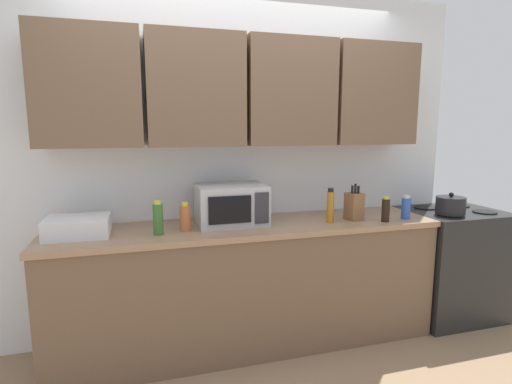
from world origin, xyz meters
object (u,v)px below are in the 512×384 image
at_px(kettle, 450,205).
at_px(dish_rack, 78,227).
at_px(stove_range, 450,263).
at_px(bottle_spice_jar, 185,218).
at_px(bottle_amber_vinegar, 330,206).
at_px(knife_block, 354,206).
at_px(bottle_green_oil, 158,219).
at_px(bottle_soy_dark, 386,210).
at_px(bottle_blue_cleaner, 406,208).
at_px(microwave, 231,204).

relative_size(kettle, dish_rack, 0.57).
height_order(stove_range, bottle_spice_jar, bottle_spice_jar).
bearing_deg(dish_rack, bottle_amber_vinegar, -3.95).
bearing_deg(knife_block, stove_range, 3.79).
distance_m(knife_block, bottle_spice_jar, 1.24).
relative_size(dish_rack, bottle_spice_jar, 1.99).
relative_size(bottle_green_oil, bottle_amber_vinegar, 0.89).
distance_m(bottle_soy_dark, bottle_blue_cleaner, 0.20).
bearing_deg(bottle_amber_vinegar, bottle_green_oil, 179.73).
relative_size(stove_range, bottle_spice_jar, 4.77).
relative_size(bottle_green_oil, bottle_blue_cleaner, 1.23).
height_order(kettle, bottle_blue_cleaner, kettle).
bearing_deg(kettle, stove_range, 39.47).
bearing_deg(microwave, bottle_soy_dark, -12.76).
height_order(stove_range, knife_block, knife_block).
bearing_deg(bottle_soy_dark, kettle, 4.05).
relative_size(bottle_soy_dark, bottle_amber_vinegar, 0.73).
distance_m(bottle_green_oil, bottle_blue_cleaner, 1.80).
relative_size(kettle, microwave, 0.45).
bearing_deg(dish_rack, bottle_soy_dark, -5.55).
xyz_separation_m(knife_block, bottle_soy_dark, (0.19, -0.12, -0.02)).
distance_m(microwave, bottle_blue_cleaner, 1.31).
bearing_deg(bottle_blue_cleaner, bottle_spice_jar, 176.37).
distance_m(kettle, microwave, 1.71).
distance_m(kettle, bottle_green_oil, 2.21).
height_order(bottle_soy_dark, bottle_amber_vinegar, bottle_amber_vinegar).
distance_m(dish_rack, bottle_amber_vinegar, 1.70).
bearing_deg(dish_rack, bottle_green_oil, -12.82).
bearing_deg(bottle_spice_jar, bottle_soy_dark, -5.60).
bearing_deg(stove_range, bottle_spice_jar, -178.87).
bearing_deg(bottle_spice_jar, stove_range, 1.13).
xyz_separation_m(knife_block, bottle_spice_jar, (-1.24, 0.02, -0.01)).
bearing_deg(stove_range, bottle_green_oil, -177.81).
bearing_deg(stove_range, bottle_blue_cleaner, -165.82).
bearing_deg(bottle_blue_cleaner, knife_block, 168.07).
height_order(dish_rack, knife_block, knife_block).
bearing_deg(kettle, bottle_amber_vinegar, 177.54).
height_order(dish_rack, bottle_spice_jar, bottle_spice_jar).
bearing_deg(bottle_soy_dark, dish_rack, 174.45).
height_order(stove_range, bottle_amber_vinegar, bottle_amber_vinegar).
distance_m(kettle, knife_block, 0.80).
bearing_deg(bottle_green_oil, bottle_amber_vinegar, -0.27).
distance_m(dish_rack, knife_block, 1.90).
bearing_deg(microwave, dish_rack, -177.47).
xyz_separation_m(kettle, bottle_spice_jar, (-2.03, 0.10, 0.01)).
bearing_deg(bottle_green_oil, knife_block, 1.09).
bearing_deg(bottle_spice_jar, bottle_green_oil, -164.87).
distance_m(microwave, bottle_green_oil, 0.53).
bearing_deg(microwave, bottle_spice_jar, -162.17).
bearing_deg(bottle_green_oil, bottle_blue_cleaner, -1.76).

